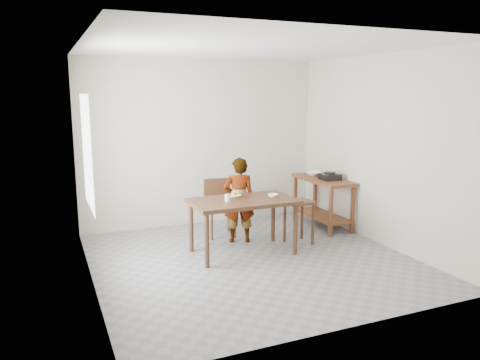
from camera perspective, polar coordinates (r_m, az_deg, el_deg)
name	(u,v)px	position (r m, az deg, el deg)	size (l,w,h in m)	color
floor	(252,261)	(6.24, 1.46, -9.88)	(4.00, 4.00, 0.04)	slate
ceiling	(253,46)	(5.87, 1.59, 16.05)	(4.00, 4.00, 0.04)	white
wall_back	(202,143)	(7.77, -4.70, 4.56)	(4.00, 0.04, 2.70)	beige
wall_front	(349,187)	(4.18, 13.13, -0.88)	(4.00, 0.04, 2.70)	beige
wall_left	(85,168)	(5.39, -18.40, 1.40)	(0.04, 4.00, 2.70)	beige
wall_right	(381,151)	(6.98, 16.81, 3.46)	(0.04, 4.00, 2.70)	beige
window_pane	(87,152)	(5.57, -18.16, 3.25)	(0.02, 1.10, 1.30)	white
dining_table	(243,226)	(6.37, 0.35, -5.68)	(1.40, 0.80, 0.75)	#432817
prep_counter	(322,202)	(7.76, 10.01, -2.70)	(0.50, 1.20, 0.80)	brown
child	(239,200)	(6.80, -0.13, -2.47)	(0.46, 0.30, 1.25)	white
dining_chair	(220,208)	(7.13, -2.42, -3.46)	(0.42, 0.42, 0.86)	#432817
stool	(299,222)	(6.86, 7.16, -5.09)	(0.36, 0.36, 0.63)	#432817
glass_tumbler	(228,198)	(6.18, -1.53, -2.17)	(0.07, 0.07, 0.09)	white
small_bowl	(273,195)	(6.44, 4.04, -1.89)	(0.14, 0.14, 0.04)	white
banana	(236,196)	(6.38, -0.52, -1.91)	(0.17, 0.12, 0.06)	#FFEB62
serving_bowl	(313,174)	(7.92, 8.95, 0.78)	(0.24, 0.24, 0.06)	white
gas_burner	(330,177)	(7.57, 10.90, 0.40)	(0.28, 0.28, 0.09)	black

